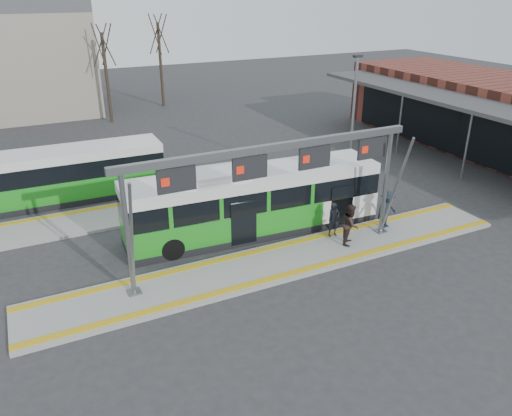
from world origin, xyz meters
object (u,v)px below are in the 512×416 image
(passenger_c, at_px, (387,209))
(passenger_a, at_px, (334,219))
(passenger_b, at_px, (351,224))
(hero_bus, at_px, (253,202))
(gantry, at_px, (276,169))

(passenger_c, bearing_deg, passenger_a, 164.52)
(passenger_a, relative_size, passenger_b, 0.87)
(hero_bus, height_order, passenger_c, hero_bus)
(hero_bus, distance_m, passenger_c, 6.54)
(passenger_b, height_order, passenger_c, passenger_b)
(passenger_a, height_order, passenger_c, passenger_c)
(gantry, xyz_separation_m, passenger_c, (6.38, 0.35, -3.21))
(gantry, xyz_separation_m, passenger_b, (3.78, -0.27, -3.19))
(hero_bus, height_order, passenger_a, hero_bus)
(hero_bus, distance_m, passenger_a, 3.92)
(gantry, relative_size, passenger_a, 7.73)
(gantry, height_order, passenger_b, gantry)
(passenger_a, height_order, passenger_b, passenger_b)
(gantry, distance_m, passenger_c, 7.15)
(gantry, xyz_separation_m, hero_bus, (0.44, 3.07, -2.74))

